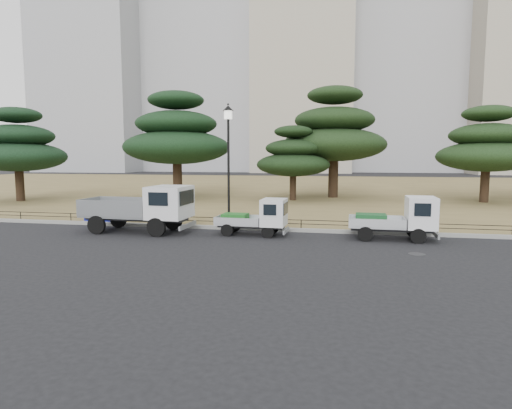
% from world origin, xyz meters
% --- Properties ---
extents(ground, '(220.00, 220.00, 0.00)m').
position_xyz_m(ground, '(0.00, 0.00, 0.00)').
color(ground, black).
extents(lawn, '(120.00, 56.00, 0.15)m').
position_xyz_m(lawn, '(0.00, 30.60, 0.07)').
color(lawn, olive).
rests_on(lawn, ground).
extents(curb, '(120.00, 0.25, 0.16)m').
position_xyz_m(curb, '(0.00, 2.60, 0.08)').
color(curb, gray).
rests_on(curb, ground).
extents(truck_large, '(4.99, 2.12, 2.16)m').
position_xyz_m(truck_large, '(-5.10, 1.08, 1.20)').
color(truck_large, black).
rests_on(truck_large, ground).
extents(truck_kei_front, '(3.13, 1.43, 1.63)m').
position_xyz_m(truck_kei_front, '(0.17, 1.38, 0.81)').
color(truck_kei_front, black).
rests_on(truck_kei_front, ground).
extents(truck_kei_rear, '(3.52, 1.60, 1.82)m').
position_xyz_m(truck_kei_rear, '(6.19, 1.50, 0.91)').
color(truck_kei_rear, black).
rests_on(truck_kei_rear, ground).
extents(street_lamp, '(0.51, 0.51, 5.73)m').
position_xyz_m(street_lamp, '(-1.52, 2.90, 4.02)').
color(street_lamp, black).
rests_on(street_lamp, lawn).
extents(pipe_fence, '(38.00, 0.04, 0.40)m').
position_xyz_m(pipe_fence, '(0.00, 2.75, 0.44)').
color(pipe_fence, black).
rests_on(pipe_fence, lawn).
extents(tarp_pile, '(1.69, 1.30, 1.07)m').
position_xyz_m(tarp_pile, '(-8.43, 3.35, 0.58)').
color(tarp_pile, '#161FAD').
rests_on(tarp_pile, lawn).
extents(manhole, '(0.60, 0.60, 0.01)m').
position_xyz_m(manhole, '(6.50, -1.20, 0.01)').
color(manhole, '#2D2D30').
rests_on(manhole, ground).
extents(pine_west_far, '(6.92, 6.92, 6.99)m').
position_xyz_m(pine_west_far, '(-20.05, 11.16, 4.19)').
color(pine_west_far, black).
rests_on(pine_west_far, lawn).
extents(pine_west_near, '(8.59, 8.59, 8.59)m').
position_xyz_m(pine_west_near, '(-9.39, 16.16, 5.10)').
color(pine_west_near, black).
rests_on(pine_west_near, lawn).
extents(pine_center_left, '(5.61, 5.61, 5.70)m').
position_xyz_m(pine_center_left, '(0.16, 15.81, 3.44)').
color(pine_center_left, black).
rests_on(pine_center_left, lawn).
extents(pine_center_right, '(8.47, 8.47, 8.99)m').
position_xyz_m(pine_center_right, '(3.15, 18.80, 5.36)').
color(pine_center_right, black).
rests_on(pine_center_right, lawn).
extents(pine_east_near, '(6.94, 6.94, 7.01)m').
position_xyz_m(pine_east_near, '(14.13, 16.94, 4.20)').
color(pine_east_near, black).
rests_on(pine_east_near, lawn).
extents(tower_far_west, '(24.00, 20.00, 65.00)m').
position_xyz_m(tower_far_west, '(-55.00, 80.00, 32.50)').
color(tower_far_west, '#A0A0A5').
rests_on(tower_far_west, ground).
extents(tower_center_left, '(22.00, 20.00, 55.00)m').
position_xyz_m(tower_center_left, '(-5.00, 85.00, 27.50)').
color(tower_center_left, '#AAA08C').
rests_on(tower_center_left, ground).
extents(tower_center_right, '(26.00, 24.00, 80.00)m').
position_xyz_m(tower_center_right, '(18.00, 95.00, 40.00)').
color(tower_center_right, '#A0A0A5').
rests_on(tower_center_right, ground).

